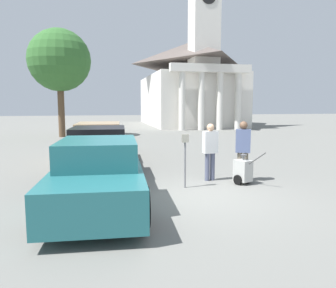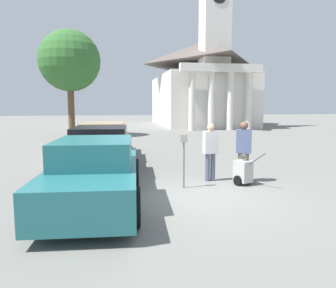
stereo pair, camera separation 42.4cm
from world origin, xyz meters
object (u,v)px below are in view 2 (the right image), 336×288
at_px(parked_car_teal, 96,174).
at_px(church, 200,77).
at_px(parked_car_tan, 104,142).
at_px(person_supervisor, 244,148).
at_px(parking_meter, 184,151).
at_px(person_worker, 210,149).
at_px(equipment_cart, 243,171).
at_px(parked_car_black, 101,152).

xyz_separation_m(parked_car_teal, church, (9.59, 27.09, 4.38)).
distance_m(parked_car_teal, parked_car_tan, 6.17).
relative_size(parked_car_teal, person_supervisor, 2.87).
xyz_separation_m(parked_car_tan, parking_meter, (2.26, -5.10, 0.29)).
distance_m(parked_car_tan, church, 23.42).
bearing_deg(person_supervisor, person_worker, 7.76).
xyz_separation_m(parked_car_teal, equipment_cart, (3.98, 1.15, -0.31)).
bearing_deg(parked_car_teal, person_supervisor, 23.17).
bearing_deg(equipment_cart, parked_car_black, 129.20).
height_order(parked_car_teal, parking_meter, parked_car_teal).
distance_m(parked_car_teal, parking_meter, 2.52).
bearing_deg(person_worker, parked_car_black, -31.44).
xyz_separation_m(parked_car_black, person_worker, (3.21, -1.42, 0.25)).
bearing_deg(equipment_cart, person_worker, 118.20).
bearing_deg(equipment_cart, parking_meter, 158.82).
xyz_separation_m(parked_car_black, equipment_cart, (3.98, -2.03, -0.33)).
bearing_deg(church, equipment_cart, -102.19).
distance_m(person_worker, equipment_cart, 1.14).
height_order(parked_car_black, equipment_cart, parked_car_black).
bearing_deg(parked_car_black, parked_car_tan, 93.66).
bearing_deg(church, parked_car_black, -111.85).
relative_size(parked_car_teal, parked_car_tan, 0.94).
height_order(parked_car_teal, equipment_cart, parked_car_teal).
bearing_deg(parked_car_teal, parking_meter, 28.96).
relative_size(parking_meter, person_supervisor, 0.83).
distance_m(parked_car_teal, person_supervisor, 4.37).
bearing_deg(equipment_cart, church, 54.03).
bearing_deg(person_supervisor, parked_car_teal, 45.70).
distance_m(parked_car_black, parking_meter, 3.11).
bearing_deg(person_supervisor, equipment_cart, 94.25).
distance_m(parked_car_black, person_worker, 3.52).
relative_size(parked_car_black, equipment_cart, 4.82).
distance_m(parked_car_teal, person_worker, 3.67).
height_order(parked_car_black, parking_meter, parked_car_black).
bearing_deg(person_worker, church, -111.63).
height_order(parked_car_teal, person_supervisor, person_supervisor).
height_order(parked_car_tan, church, church).
relative_size(parked_car_tan, person_supervisor, 3.06).
xyz_separation_m(person_worker, equipment_cart, (0.78, -0.61, -0.57)).
relative_size(parked_car_black, church, 0.23).
bearing_deg(parked_car_tan, parking_meter, -62.42).
bearing_deg(person_supervisor, church, -75.88).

